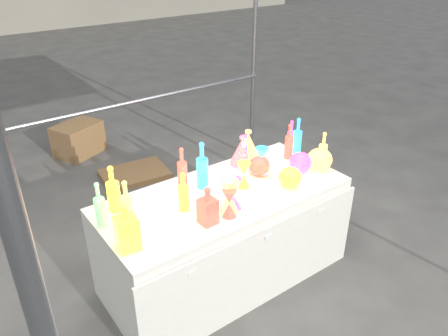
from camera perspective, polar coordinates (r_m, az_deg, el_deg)
ground at (r=3.55m, az=0.00°, el=-13.66°), size 80.00×80.00×0.00m
display_table at (r=3.31m, az=0.10°, el=-8.90°), size 1.84×0.83×0.75m
cardboard_box_closed at (r=5.56m, az=-18.50°, el=3.60°), size 0.63×0.56×0.38m
cardboard_box_flat at (r=4.93m, az=-11.59°, el=-0.76°), size 0.76×0.58×0.06m
bottle_0 at (r=2.92m, az=-14.31°, el=-2.64°), size 0.10×0.10×0.33m
bottle_2 at (r=3.10m, az=-5.49°, el=-0.04°), size 0.07×0.07×0.32m
bottle_4 at (r=2.77m, az=-12.60°, el=-4.43°), size 0.09×0.09×0.31m
bottle_5 at (r=2.79m, az=-15.94°, el=-4.63°), size 0.09×0.09×0.31m
bottle_6 at (r=2.86m, az=-5.32°, el=-3.07°), size 0.09×0.09×0.28m
bottle_7 at (r=3.09m, az=-2.87°, el=0.38°), size 0.09×0.09×0.36m
decanter_0 at (r=2.57m, az=-12.62°, el=-7.53°), size 0.14×0.14×0.29m
decanter_1 at (r=2.73m, az=-2.14°, el=-4.89°), size 0.11×0.11×0.26m
hourglass_0 at (r=2.81m, az=0.70°, el=-4.64°), size 0.12×0.12×0.19m
hourglass_1 at (r=2.88m, az=1.20°, el=-3.39°), size 0.11×0.11×0.22m
hourglass_2 at (r=2.84m, az=0.78°, el=-3.72°), size 0.14×0.14×0.23m
hourglass_3 at (r=2.83m, az=0.36°, el=-3.61°), size 0.14×0.14×0.25m
hourglass_4 at (r=3.13m, az=2.58°, el=-0.91°), size 0.12×0.12×0.19m
hourglass_5 at (r=3.33m, az=4.92°, el=1.00°), size 0.12×0.12×0.21m
globe_0 at (r=3.18m, az=8.62°, el=-1.33°), size 0.20×0.20×0.13m
globe_1 at (r=3.45m, az=12.37°, el=0.97°), size 0.21×0.21×0.15m
globe_2 at (r=3.31m, az=4.60°, el=0.18°), size 0.20×0.20×0.13m
globe_3 at (r=3.39m, az=9.98°, el=0.60°), size 0.19×0.19×0.14m
lampshade_1 at (r=3.44m, az=2.38°, el=2.35°), size 0.20×0.20×0.24m
lampshade_2 at (r=3.45m, az=2.64°, el=2.45°), size 0.20×0.20×0.24m
lampshade_3 at (r=3.47m, az=3.13°, el=2.85°), size 0.25×0.25×0.27m
bottle_8 at (r=3.63m, az=9.58°, el=4.11°), size 0.08×0.08×0.32m
bottle_9 at (r=3.56m, az=8.52°, el=3.49°), size 0.07×0.07×0.30m
bottle_10 at (r=3.69m, az=8.75°, el=4.18°), size 0.08×0.08×0.27m
bottle_11 at (r=3.47m, az=12.80°, el=2.36°), size 0.09×0.09×0.29m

